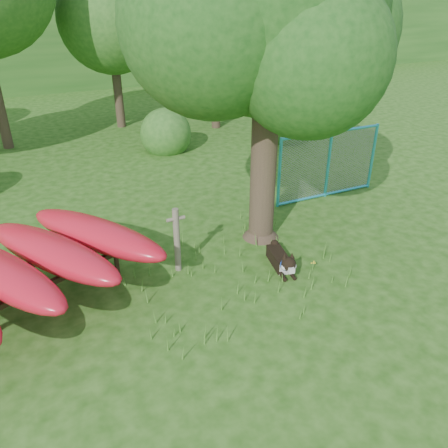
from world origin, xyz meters
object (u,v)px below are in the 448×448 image
husky_dog (282,261)px  fence_section (328,164)px  kayak_rack (27,262)px  oak_tree (268,15)px

husky_dog → fence_section: bearing=52.7°
kayak_rack → husky_dog: size_ratio=3.97×
fence_section → oak_tree: bearing=-156.9°
husky_dog → fence_section: (3.14, 2.47, 0.73)m
husky_dog → oak_tree: bearing=91.7°
kayak_rack → oak_tree: bearing=-16.4°
oak_tree → husky_dog: bearing=-102.8°
kayak_rack → fence_section: bearing=-9.8°
oak_tree → kayak_rack: bearing=-176.1°
fence_section → husky_dog: bearing=-139.8°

